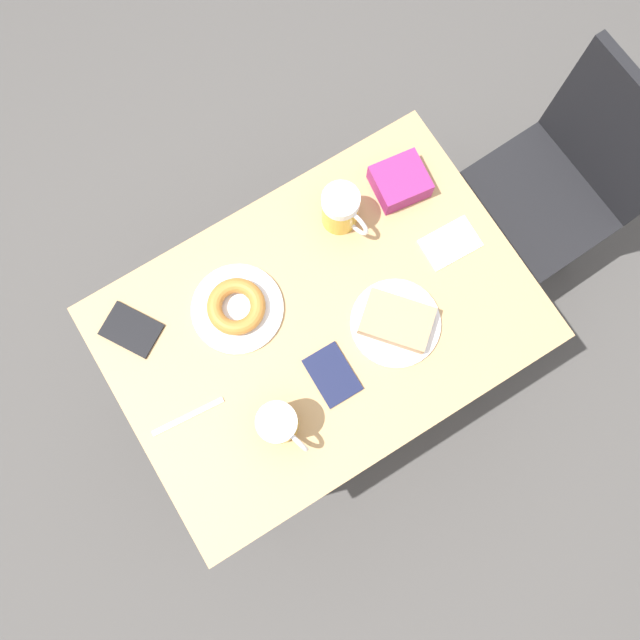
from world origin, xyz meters
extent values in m
plane|color=#474442|center=(0.00, 0.00, 0.00)|extent=(8.00, 8.00, 0.00)
cube|color=tan|center=(0.00, 0.00, 0.75)|extent=(0.67, 0.96, 0.03)
cylinder|color=black|center=(-0.29, -0.44, 0.37)|extent=(0.04, 0.04, 0.73)
cylinder|color=black|center=(0.29, -0.44, 0.37)|extent=(0.04, 0.04, 0.73)
cylinder|color=black|center=(-0.29, 0.44, 0.37)|extent=(0.04, 0.04, 0.73)
cylinder|color=black|center=(0.29, 0.44, 0.37)|extent=(0.04, 0.04, 0.73)
cube|color=black|center=(-0.03, 0.75, 0.44)|extent=(0.42, 0.42, 0.02)
cube|color=black|center=(-0.04, 0.94, 0.65)|extent=(0.40, 0.05, 0.40)
cylinder|color=black|center=(-0.20, 0.57, 0.22)|extent=(0.03, 0.03, 0.43)
cylinder|color=black|center=(0.15, 0.58, 0.22)|extent=(0.03, 0.03, 0.43)
cylinder|color=black|center=(-0.21, 0.92, 0.22)|extent=(0.03, 0.03, 0.43)
cylinder|color=black|center=(0.14, 0.93, 0.22)|extent=(0.03, 0.03, 0.43)
cylinder|color=silver|center=(0.09, 0.14, 0.77)|extent=(0.21, 0.21, 0.01)
cube|color=tan|center=(0.09, 0.14, 0.79)|extent=(0.19, 0.18, 0.04)
cylinder|color=silver|center=(-0.12, -0.15, 0.77)|extent=(0.21, 0.21, 0.01)
torus|color=#B2702D|center=(-0.12, -0.15, 0.79)|extent=(0.13, 0.13, 0.03)
cylinder|color=gold|center=(-0.19, 0.17, 0.81)|extent=(0.08, 0.08, 0.09)
cylinder|color=white|center=(-0.19, 0.17, 0.87)|extent=(0.09, 0.09, 0.03)
torus|color=silver|center=(-0.14, 0.18, 0.82)|extent=(0.08, 0.03, 0.08)
cylinder|color=gold|center=(0.15, -0.20, 0.81)|extent=(0.08, 0.08, 0.09)
cylinder|color=white|center=(0.15, -0.20, 0.87)|extent=(0.09, 0.09, 0.03)
torus|color=silver|center=(0.20, -0.18, 0.82)|extent=(0.08, 0.03, 0.08)
cube|color=white|center=(0.00, 0.36, 0.76)|extent=(0.09, 0.13, 0.00)
cube|color=silver|center=(0.03, -0.36, 0.76)|extent=(0.03, 0.17, 0.00)
cube|color=black|center=(-0.21, -0.38, 0.77)|extent=(0.15, 0.14, 0.01)
cube|color=#141938|center=(0.12, -0.04, 0.77)|extent=(0.13, 0.09, 0.01)
cube|color=#8C2366|center=(-0.18, 0.33, 0.79)|extent=(0.12, 0.13, 0.06)
camera|label=1|loc=(0.25, -0.15, 2.16)|focal=35.00mm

